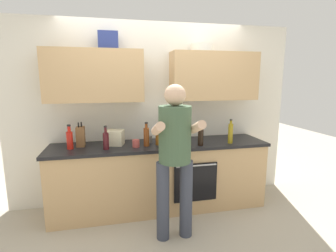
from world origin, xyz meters
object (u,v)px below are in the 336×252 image
Objects in this scene: bottle_vinegar at (146,136)px; cup_ceramic at (136,143)px; bottle_oil at (230,133)px; bottle_soy at (201,137)px; bottle_soda at (166,140)px; grocery_bag_rice at (115,138)px; cup_stoneware at (149,139)px; knife_block at (81,137)px; person_standing at (175,150)px; bottle_wine at (106,140)px; bottle_syrup at (158,137)px; bottle_hotsauce at (70,139)px.

cup_ceramic is at bearing -170.77° from bottle_vinegar.
bottle_soy is at bearing -176.58° from bottle_oil.
bottle_soda is 0.66m from grocery_bag_rice.
cup_ceramic is at bearing 175.94° from bottle_soda.
bottle_oil is at bearing -13.92° from cup_stoneware.
cup_stoneware is (0.06, 0.17, -0.08)m from bottle_vinegar.
person_standing is at bearing -37.49° from knife_block.
bottle_soy is 0.82m from cup_ceramic.
bottle_oil is (0.89, 0.52, 0.04)m from person_standing.
bottle_wine is 0.94× the size of bottle_vinegar.
bottle_oil is 1.11m from bottle_vinegar.
bottle_oil is at bearing -7.46° from bottle_syrup.
bottle_vinegar is at bearing -110.41° from cup_stoneware.
knife_block is at bearing 142.51° from person_standing.
bottle_hotsauce is at bearing 173.80° from cup_ceramic.
knife_block is at bearing 144.20° from bottle_wine.
bottle_soda is at bearing -4.06° from cup_ceramic.
person_standing is at bearing -51.58° from grocery_bag_rice.
bottle_soda is at bearing -17.47° from grocery_bag_rice.
knife_block is at bearing 168.09° from bottle_soda.
bottle_wine is at bearing -15.34° from bottle_hotsauce.
bottle_syrup is at bearing 95.33° from person_standing.
cup_stoneware is (-1.04, 0.26, -0.09)m from bottle_oil.
knife_block reaches higher than grocery_bag_rice.
knife_block is (-0.31, 0.23, 0.01)m from bottle_wine.
bottle_oil is (0.86, -0.04, 0.06)m from bottle_soda.
knife_block is 0.42m from grocery_bag_rice.
grocery_bag_rice is at bearing 162.53° from bottle_soda.
bottle_hotsauce is at bearing -174.10° from cup_stoneware.
bottle_soy is 0.94× the size of bottle_vinegar.
knife_block reaches higher than bottle_soda.
grocery_bag_rice is at bearing 62.15° from bottle_wine.
bottle_hotsauce is at bearing 149.26° from person_standing.
cup_stoneware is 0.99× the size of cup_ceramic.
bottle_syrup is 0.16m from bottle_vinegar.
cup_ceramic is (-0.81, 0.10, -0.07)m from bottle_soy.
bottle_vinegar is at bearing 170.16° from bottle_soy.
cup_stoneware is 0.42× the size of grocery_bag_rice.
bottle_vinegar is 1.41× the size of grocery_bag_rice.
bottle_soy is 0.94× the size of knife_block.
bottle_soda is at bearing 87.91° from person_standing.
person_standing is 0.80m from cup_stoneware.
bottle_syrup is 0.89× the size of bottle_hotsauce.
bottle_wine is (-1.60, 0.04, -0.02)m from bottle_oil.
grocery_bag_rice is (-0.63, 0.20, 0.01)m from bottle_soda.
bottle_syrup reaches higher than grocery_bag_rice.
bottle_syrup is (-0.52, 0.15, -0.01)m from bottle_soy.
bottle_hotsauce reaches higher than grocery_bag_rice.
bottle_hotsauce is at bearing 176.06° from bottle_vinegar.
bottle_soda is at bearing -11.91° from knife_block.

